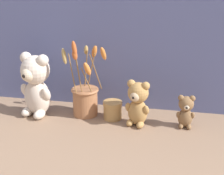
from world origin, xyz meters
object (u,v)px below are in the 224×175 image
object	(u,v)px
flower_vase	(85,96)
teddy_bear_large	(36,84)
teddy_bear_medium	(138,102)
teddy_bear_small	(186,111)
decorative_tin_tall	(113,110)

from	to	relation	value
flower_vase	teddy_bear_large	bearing A→B (deg)	-169.14
teddy_bear_medium	flower_vase	size ratio (longest dim) A/B	0.56
teddy_bear_small	flower_vase	distance (m)	0.40
flower_vase	decorative_tin_tall	xyz separation A→B (m)	(0.12, -0.01, -0.04)
teddy_bear_large	decorative_tin_tall	xyz separation A→B (m)	(0.31, 0.02, -0.10)
teddy_bear_small	flower_vase	xyz separation A→B (m)	(-0.40, 0.03, 0.01)
teddy_bear_small	decorative_tin_tall	world-z (taller)	teddy_bear_small
teddy_bear_medium	decorative_tin_tall	world-z (taller)	teddy_bear_medium
teddy_bear_large	decorative_tin_tall	bearing A→B (deg)	4.23
flower_vase	teddy_bear_small	bearing A→B (deg)	-4.52
teddy_bear_large	flower_vase	distance (m)	0.20
teddy_bear_medium	flower_vase	distance (m)	0.23
flower_vase	decorative_tin_tall	size ratio (longest dim) A/B	4.18
teddy_bear_medium	flower_vase	world-z (taller)	flower_vase
teddy_bear_large	teddy_bear_small	bearing A→B (deg)	0.51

